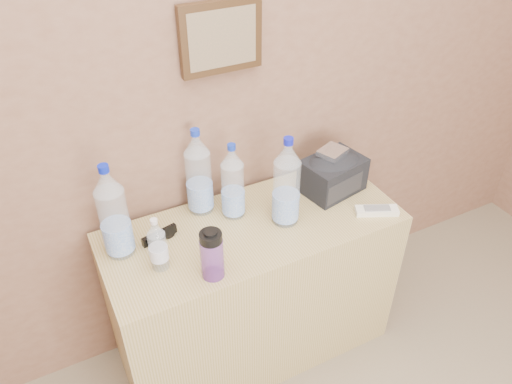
# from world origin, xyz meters

# --- Properties ---
(picture_frame) EXTENTS (0.30, 0.03, 0.25)m
(picture_frame) POSITION_xyz_m (0.13, 1.98, 1.40)
(picture_frame) COLOR #382311
(picture_frame) RESTS_ON room_shell
(dresser) EXTENTS (1.17, 0.49, 0.73)m
(dresser) POSITION_xyz_m (0.13, 1.74, 0.37)
(dresser) COLOR tan
(dresser) RESTS_ON ground
(pet_large_a) EXTENTS (0.10, 0.10, 0.38)m
(pet_large_a) POSITION_xyz_m (-0.36, 1.83, 0.90)
(pet_large_a) COLOR white
(pet_large_a) RESTS_ON dresser
(pet_large_b) EXTENTS (0.10, 0.10, 0.37)m
(pet_large_b) POSITION_xyz_m (-0.01, 1.93, 0.90)
(pet_large_b) COLOR white
(pet_large_b) RESTS_ON dresser
(pet_large_c) EXTENTS (0.09, 0.09, 0.32)m
(pet_large_c) POSITION_xyz_m (0.09, 1.84, 0.88)
(pet_large_c) COLOR silver
(pet_large_c) RESTS_ON dresser
(pet_large_d) EXTENTS (0.10, 0.10, 0.37)m
(pet_large_d) POSITION_xyz_m (0.26, 1.71, 0.90)
(pet_large_d) COLOR silver
(pet_large_d) RESTS_ON dresser
(pet_small) EXTENTS (0.06, 0.06, 0.22)m
(pet_small) POSITION_xyz_m (-0.26, 1.69, 0.83)
(pet_small) COLOR silver
(pet_small) RESTS_ON dresser
(nalgene_bottle) EXTENTS (0.08, 0.08, 0.20)m
(nalgene_bottle) POSITION_xyz_m (-0.11, 1.57, 0.83)
(nalgene_bottle) COLOR purple
(nalgene_bottle) RESTS_ON dresser
(sunglasses) EXTENTS (0.15, 0.08, 0.04)m
(sunglasses) POSITION_xyz_m (-0.22, 1.83, 0.75)
(sunglasses) COLOR black
(sunglasses) RESTS_ON dresser
(ac_remote) EXTENTS (0.18, 0.12, 0.02)m
(ac_remote) POSITION_xyz_m (0.61, 1.58, 0.75)
(ac_remote) COLOR silver
(ac_remote) RESTS_ON dresser
(toiletry_bag) EXTENTS (0.28, 0.22, 0.17)m
(toiletry_bag) POSITION_xyz_m (0.53, 1.80, 0.82)
(toiletry_bag) COLOR black
(toiletry_bag) RESTS_ON dresser
(foil_packet) EXTENTS (0.13, 0.12, 0.02)m
(foil_packet) POSITION_xyz_m (0.53, 1.81, 0.91)
(foil_packet) COLOR white
(foil_packet) RESTS_ON toiletry_bag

